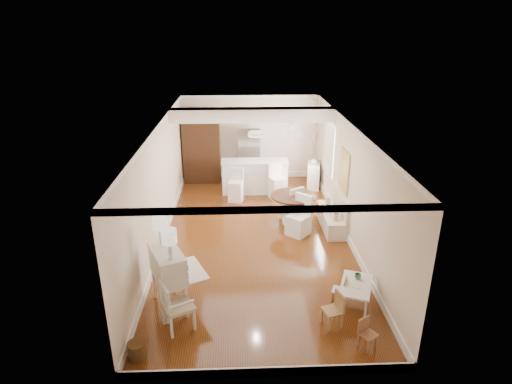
{
  "coord_description": "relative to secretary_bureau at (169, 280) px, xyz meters",
  "views": [
    {
      "loc": [
        -0.38,
        -9.44,
        4.96
      ],
      "look_at": [
        0.02,
        0.3,
        1.1
      ],
      "focal_mm": 30.0,
      "sensor_mm": 36.0,
      "label": 1
    }
  ],
  "objects": [
    {
      "name": "room",
      "position": [
        1.74,
        3.04,
        1.38
      ],
      "size": [
        9.0,
        9.04,
        2.82
      ],
      "color": "brown",
      "rests_on": "ground"
    },
    {
      "name": "kids_chair_b",
      "position": [
        3.17,
        0.04,
        -0.34
      ],
      "size": [
        0.33,
        0.33,
        0.52
      ],
      "primitive_type": "cube",
      "rotation": [
        0.0,
        0.0,
        -1.97
      ],
      "color": "#997945",
      "rests_on": "ground"
    },
    {
      "name": "kids_chair_c",
      "position": [
        3.37,
        -1.2,
        -0.34
      ],
      "size": [
        0.35,
        0.35,
        0.53
      ],
      "primitive_type": "cube",
      "rotation": [
        0.0,
        0.0,
        0.57
      ],
      "color": "#946243",
      "rests_on": "ground"
    },
    {
      "name": "slip_chair_near",
      "position": [
        2.78,
        2.86,
        -0.09
      ],
      "size": [
        0.7,
        0.7,
        1.02
      ],
      "primitive_type": "cube",
      "rotation": [
        0.0,
        0.0,
        -0.75
      ],
      "color": "white",
      "rests_on": "ground"
    },
    {
      "name": "sideboard",
      "position": [
        3.7,
        6.18,
        -0.2
      ],
      "size": [
        0.49,
        0.88,
        0.79
      ],
      "primitive_type": "cube",
      "rotation": [
        0.0,
        0.0,
        -0.15
      ],
      "color": "white",
      "rests_on": "ground"
    },
    {
      "name": "slip_chair_far",
      "position": [
        2.71,
        3.77,
        -0.13
      ],
      "size": [
        0.64,
        0.64,
        0.95
      ],
      "primitive_type": "cube",
      "rotation": [
        0.0,
        0.0,
        -2.55
      ],
      "color": "silver",
      "rests_on": "ground"
    },
    {
      "name": "branch_vase",
      "position": [
        3.69,
        6.16,
        0.29
      ],
      "size": [
        0.2,
        0.2,
        0.19
      ],
      "primitive_type": "imported",
      "rotation": [
        0.0,
        0.0,
        0.09
      ],
      "color": "white",
      "rests_on": "sideboard"
    },
    {
      "name": "fridge",
      "position": [
        2.0,
        6.87,
        0.3
      ],
      "size": [
        0.75,
        0.65,
        1.8
      ],
      "primitive_type": "imported",
      "color": "silver",
      "rests_on": "ground"
    },
    {
      "name": "bar_stool_left",
      "position": [
        1.21,
        5.09,
        -0.11
      ],
      "size": [
        0.47,
        0.47,
        0.98
      ],
      "primitive_type": "cube",
      "rotation": [
        0.0,
        0.0,
        -0.22
      ],
      "color": "white",
      "rests_on": "ground"
    },
    {
      "name": "gustavian_armchair",
      "position": [
        0.23,
        -0.57,
        -0.14
      ],
      "size": [
        0.71,
        0.71,
        0.92
      ],
      "primitive_type": "cube",
      "rotation": [
        0.0,
        0.0,
        2.05
      ],
      "color": "silver",
      "rests_on": "ground"
    },
    {
      "name": "wicker_basket",
      "position": [
        -0.35,
        -1.28,
        -0.46
      ],
      "size": [
        0.28,
        0.28,
        0.28
      ],
      "primitive_type": "cylinder",
      "rotation": [
        0.0,
        0.0,
        0.0
      ],
      "color": "#55361A",
      "rests_on": "ground"
    },
    {
      "name": "breakfast_counter",
      "position": [
        1.8,
        5.82,
        -0.09
      ],
      "size": [
        2.05,
        0.65,
        1.03
      ],
      "primitive_type": "cube",
      "color": "white",
      "rests_on": "ground"
    },
    {
      "name": "pencil_cup",
      "position": [
        3.53,
        0.12,
        -0.1
      ],
      "size": [
        0.13,
        0.13,
        0.1
      ],
      "primitive_type": "imported",
      "rotation": [
        0.0,
        0.0,
        -0.06
      ],
      "color": "#528D5D",
      "rests_on": "kids_table"
    },
    {
      "name": "bar_stool_right",
      "position": [
        2.45,
        5.25,
        -0.08
      ],
      "size": [
        0.55,
        0.55,
        1.05
      ],
      "primitive_type": "cube",
      "rotation": [
        0.0,
        0.0,
        0.4
      ],
      "color": "white",
      "rests_on": "ground"
    },
    {
      "name": "dining_table",
      "position": [
        2.71,
        3.51,
        -0.2
      ],
      "size": [
        1.37,
        1.37,
        0.8
      ],
      "primitive_type": "cylinder",
      "rotation": [
        0.0,
        0.0,
        0.19
      ],
      "color": "#402314",
      "rests_on": "ground"
    },
    {
      "name": "secretary_bureau",
      "position": [
        0.0,
        0.0,
        0.0
      ],
      "size": [
        1.25,
        1.26,
        1.2
      ],
      "primitive_type": "cube",
      "rotation": [
        0.0,
        0.0,
        0.42
      ],
      "color": "white",
      "rests_on": "ground"
    },
    {
      "name": "pantry_cabinet",
      "position": [
        0.1,
        6.9,
        0.55
      ],
      "size": [
        1.2,
        0.6,
        2.3
      ],
      "primitive_type": "cube",
      "color": "#381E11",
      "rests_on": "ground"
    },
    {
      "name": "banquette",
      "position": [
        3.69,
        3.22,
        -0.11
      ],
      "size": [
        0.52,
        1.6,
        0.98
      ],
      "primitive_type": "cube",
      "color": "silver",
      "rests_on": "ground"
    },
    {
      "name": "kids_chair_a",
      "position": [
        2.9,
        -0.64,
        -0.28
      ],
      "size": [
        0.39,
        0.39,
        0.65
      ],
      "primitive_type": "cube",
      "rotation": [
        0.0,
        0.0,
        -1.26
      ],
      "color": "#A9804D",
      "rests_on": "ground"
    },
    {
      "name": "kids_table",
      "position": [
        3.45,
        -0.07,
        -0.38
      ],
      "size": [
        0.83,
        1.04,
        0.45
      ],
      "primitive_type": "cube",
      "rotation": [
        0.0,
        0.0,
        -0.36
      ],
      "color": "white",
      "rests_on": "ground"
    }
  ]
}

